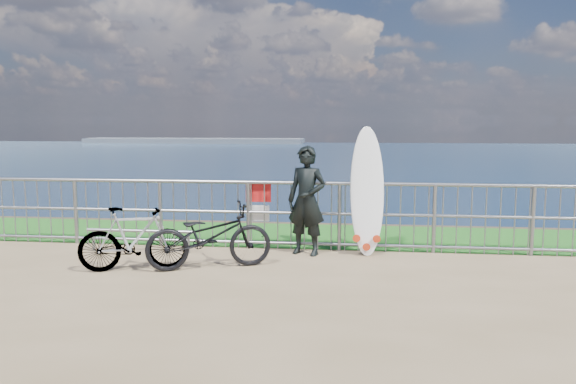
# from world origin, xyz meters

# --- Properties ---
(grass_strip) EXTENTS (120.00, 120.00, 0.00)m
(grass_strip) POSITION_xyz_m (0.00, 2.70, 0.01)
(grass_strip) COLOR #185A19
(grass_strip) RESTS_ON ground
(seascape) EXTENTS (260.00, 260.00, 5.00)m
(seascape) POSITION_xyz_m (-43.75, 147.49, -4.03)
(seascape) COLOR brown
(seascape) RESTS_ON ground
(railing) EXTENTS (10.06, 0.10, 1.13)m
(railing) POSITION_xyz_m (0.01, 1.60, 0.58)
(railing) COLOR gray
(railing) RESTS_ON ground
(surfer) EXTENTS (0.73, 0.59, 1.72)m
(surfer) POSITION_xyz_m (0.49, 1.28, 0.86)
(surfer) COLOR black
(surfer) RESTS_ON ground
(surfboard) EXTENTS (0.57, 0.51, 2.03)m
(surfboard) POSITION_xyz_m (1.43, 1.44, 0.93)
(surfboard) COLOR white
(surfboard) RESTS_ON ground
(bicycle_near) EXTENTS (1.89, 1.26, 0.94)m
(bicycle_near) POSITION_xyz_m (-0.81, 0.26, 0.47)
(bicycle_near) COLOR black
(bicycle_near) RESTS_ON ground
(bicycle_far) EXTENTS (1.57, 0.88, 0.91)m
(bicycle_far) POSITION_xyz_m (-1.83, 0.02, 0.46)
(bicycle_far) COLOR black
(bicycle_far) RESTS_ON ground
(bike_rack) EXTENTS (1.79, 0.05, 0.37)m
(bike_rack) POSITION_xyz_m (-2.17, 1.11, 0.31)
(bike_rack) COLOR gray
(bike_rack) RESTS_ON ground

